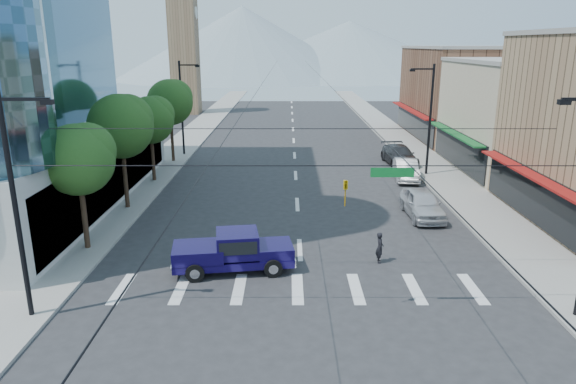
# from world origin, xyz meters

# --- Properties ---
(ground) EXTENTS (160.00, 160.00, 0.00)m
(ground) POSITION_xyz_m (0.00, 0.00, 0.00)
(ground) COLOR #28282B
(ground) RESTS_ON ground
(sidewalk_left) EXTENTS (4.00, 120.00, 0.15)m
(sidewalk_left) POSITION_xyz_m (-12.00, 40.00, 0.07)
(sidewalk_left) COLOR gray
(sidewalk_left) RESTS_ON ground
(sidewalk_right) EXTENTS (4.00, 120.00, 0.15)m
(sidewalk_right) POSITION_xyz_m (12.00, 40.00, 0.07)
(sidewalk_right) COLOR gray
(sidewalk_right) RESTS_ON ground
(shop_mid) EXTENTS (12.00, 14.00, 9.00)m
(shop_mid) POSITION_xyz_m (20.00, 24.00, 4.50)
(shop_mid) COLOR tan
(shop_mid) RESTS_ON ground
(shop_far) EXTENTS (12.00, 18.00, 10.00)m
(shop_far) POSITION_xyz_m (20.00, 40.00, 5.00)
(shop_far) COLOR brown
(shop_far) RESTS_ON ground
(clock_tower) EXTENTS (4.80, 4.80, 20.40)m
(clock_tower) POSITION_xyz_m (-16.50, 62.00, 10.64)
(clock_tower) COLOR #8C6B4C
(clock_tower) RESTS_ON ground
(mountain_left) EXTENTS (80.00, 80.00, 22.00)m
(mountain_left) POSITION_xyz_m (-15.00, 150.00, 11.00)
(mountain_left) COLOR gray
(mountain_left) RESTS_ON ground
(mountain_right) EXTENTS (90.00, 90.00, 18.00)m
(mountain_right) POSITION_xyz_m (20.00, 160.00, 9.00)
(mountain_right) COLOR gray
(mountain_right) RESTS_ON ground
(tree_near) EXTENTS (3.65, 3.64, 6.71)m
(tree_near) POSITION_xyz_m (-11.07, 6.10, 4.99)
(tree_near) COLOR black
(tree_near) RESTS_ON ground
(tree_midnear) EXTENTS (4.09, 4.09, 7.52)m
(tree_midnear) POSITION_xyz_m (-11.07, 13.10, 5.59)
(tree_midnear) COLOR black
(tree_midnear) RESTS_ON ground
(tree_midfar) EXTENTS (3.65, 3.64, 6.71)m
(tree_midfar) POSITION_xyz_m (-11.07, 20.10, 4.99)
(tree_midfar) COLOR black
(tree_midfar) RESTS_ON ground
(tree_far) EXTENTS (4.09, 4.09, 7.52)m
(tree_far) POSITION_xyz_m (-11.07, 27.10, 5.59)
(tree_far) COLOR black
(tree_far) RESTS_ON ground
(signal_rig) EXTENTS (21.80, 0.20, 9.00)m
(signal_rig) POSITION_xyz_m (0.19, -1.00, 4.64)
(signal_rig) COLOR black
(signal_rig) RESTS_ON ground
(lamp_pole_nw) EXTENTS (2.00, 0.25, 9.00)m
(lamp_pole_nw) POSITION_xyz_m (-10.67, 30.00, 4.94)
(lamp_pole_nw) COLOR black
(lamp_pole_nw) RESTS_ON ground
(lamp_pole_ne) EXTENTS (2.00, 0.25, 9.00)m
(lamp_pole_ne) POSITION_xyz_m (10.67, 22.00, 4.94)
(lamp_pole_ne) COLOR black
(lamp_pole_ne) RESTS_ON ground
(pickup_truck) EXTENTS (5.98, 2.86, 1.95)m
(pickup_truck) POSITION_xyz_m (-3.25, 3.44, 1.02)
(pickup_truck) COLOR #0F083C
(pickup_truck) RESTS_ON ground
(pedestrian) EXTENTS (0.40, 0.59, 1.57)m
(pedestrian) POSITION_xyz_m (3.92, 4.42, 0.78)
(pedestrian) COLOR black
(pedestrian) RESTS_ON ground
(parked_car_near) EXTENTS (2.15, 5.07, 1.71)m
(parked_car_near) POSITION_xyz_m (7.79, 11.44, 0.85)
(parked_car_near) COLOR silver
(parked_car_near) RESTS_ON ground
(parked_car_mid) EXTENTS (2.17, 5.03, 1.61)m
(parked_car_mid) POSITION_xyz_m (8.83, 20.72, 0.80)
(parked_car_mid) COLOR silver
(parked_car_mid) RESTS_ON ground
(parked_car_far) EXTENTS (2.77, 5.96, 1.69)m
(parked_car_far) POSITION_xyz_m (9.40, 26.08, 0.84)
(parked_car_far) COLOR #323234
(parked_car_far) RESTS_ON ground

